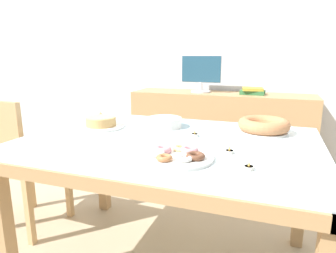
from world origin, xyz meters
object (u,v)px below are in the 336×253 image
chair (16,159)px  tealight_right_edge (101,115)px  tealight_centre (195,135)px  tealight_left_edge (249,167)px  plate_stack (164,122)px  book_stack (253,91)px  pastry_platter (177,155)px  cake_chocolate_round (101,123)px  computer_monitor (201,74)px  tealight_near_cakes (229,152)px  cake_golden_bundt (264,126)px

chair → tealight_right_edge: 0.64m
tealight_centre → tealight_left_edge: (0.32, -0.41, 0.00)m
plate_stack → tealight_right_edge: size_ratio=5.25×
tealight_right_edge → tealight_left_edge: 1.33m
book_stack → pastry_platter: 1.87m
cake_chocolate_round → chair: bearing=-172.7°
tealight_centre → tealight_left_edge: same height
computer_monitor → cake_chocolate_round: size_ratio=1.49×
chair → tealight_near_cakes: size_ratio=23.50×
book_stack → cake_golden_bundt: (0.16, -1.28, -0.05)m
chair → tealight_right_edge: size_ratio=23.50×
pastry_platter → plate_stack: 0.58m
plate_stack → tealight_centre: bearing=-32.5°
cake_chocolate_round → computer_monitor: bearing=79.8°
pastry_platter → plate_stack: (-0.25, 0.52, 0.02)m
computer_monitor → tealight_centre: 1.54m
book_stack → tealight_near_cakes: (0.03, -1.72, -0.08)m
chair → tealight_left_edge: size_ratio=23.50×
book_stack → cake_golden_bundt: bearing=-82.9°
computer_monitor → pastry_platter: computer_monitor is taller
pastry_platter → chair: bearing=166.2°
tealight_near_cakes → tealight_left_edge: size_ratio=1.00×
chair → cake_golden_bundt: 1.62m
cake_chocolate_round → plate_stack: cake_chocolate_round is taller
computer_monitor → tealight_near_cakes: size_ratio=10.60×
tealight_left_edge → tealight_centre: bearing=128.4°
book_stack → tealight_left_edge: size_ratio=5.92×
cake_chocolate_round → tealight_left_edge: (0.91, -0.42, -0.02)m
book_stack → plate_stack: size_ratio=1.13×
tealight_right_edge → plate_stack: bearing=-17.0°
cake_golden_bundt → tealight_near_cakes: size_ratio=7.16×
cake_golden_bundt → tealight_near_cakes: 0.46m
tealight_right_edge → tealight_left_edge: (1.11, -0.72, 0.00)m
chair → tealight_centre: size_ratio=23.50×
cake_chocolate_round → tealight_near_cakes: bearing=-16.5°
tealight_right_edge → pastry_platter: bearing=-40.7°
book_stack → cake_chocolate_round: 1.67m
chair → tealight_centre: (1.22, 0.07, 0.26)m
plate_stack → tealight_near_cakes: size_ratio=5.25×
book_stack → tealight_centre: bearing=-97.3°
chair → cake_golden_bundt: bearing=10.2°
pastry_platter → cake_chocolate_round: bearing=147.8°
pastry_platter → cake_golden_bundt: bearing=60.6°
cake_golden_bundt → pastry_platter: cake_golden_bundt is taller
tealight_centre → tealight_near_cakes: (0.22, -0.23, 0.00)m
plate_stack → book_stack: bearing=72.6°
tealight_centre → pastry_platter: bearing=-87.2°
computer_monitor → tealight_left_edge: 2.01m
chair → computer_monitor: size_ratio=2.22×
computer_monitor → pastry_platter: bearing=-79.5°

